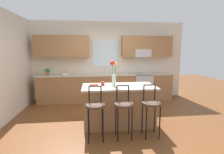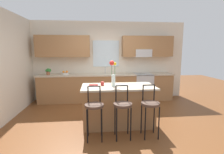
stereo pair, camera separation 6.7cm
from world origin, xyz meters
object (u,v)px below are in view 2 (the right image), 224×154
at_px(mug_ceramic, 102,84).
at_px(fruit_bowl_oranges, 65,73).
at_px(bar_stool_middle, 123,107).
at_px(kitchen_island, 118,105).
at_px(bar_stool_far, 150,106).
at_px(cookbook, 94,85).
at_px(flower_vase, 113,73).
at_px(oven_range, 143,87).
at_px(bar_stool_near, 94,108).
at_px(potted_plant_small, 48,71).

xyz_separation_m(mug_ceramic, fruit_bowl_oranges, (-1.15, 1.87, -0.00)).
bearing_deg(fruit_bowl_oranges, bar_stool_middle, -59.40).
distance_m(kitchen_island, bar_stool_far, 0.84).
bearing_deg(cookbook, flower_vase, -10.66).
bearing_deg(oven_range, mug_ceramic, -128.95).
xyz_separation_m(kitchen_island, bar_stool_middle, (0.00, -0.62, 0.17)).
height_order(bar_stool_middle, bar_stool_far, same).
xyz_separation_m(bar_stool_far, fruit_bowl_oranges, (-2.06, 2.56, 0.33)).
relative_size(bar_stool_near, bar_stool_far, 1.00).
distance_m(bar_stool_near, cookbook, 0.76).
bearing_deg(fruit_bowl_oranges, oven_range, -0.53).
xyz_separation_m(bar_stool_middle, cookbook, (-0.56, 0.70, 0.30)).
bearing_deg(bar_stool_far, potted_plant_small, 135.55).
xyz_separation_m(oven_range, cookbook, (-1.69, -1.84, 0.48)).
bearing_deg(cookbook, bar_stool_far, -31.98).
xyz_separation_m(bar_stool_middle, potted_plant_small, (-2.05, 2.55, 0.41)).
distance_m(oven_range, kitchen_island, 2.22).
bearing_deg(cookbook, kitchen_island, -7.96).
bearing_deg(fruit_bowl_oranges, bar_stool_far, -51.11).
height_order(flower_vase, potted_plant_small, flower_vase).
bearing_deg(potted_plant_small, bar_stool_middle, -51.20).
bearing_deg(potted_plant_small, fruit_bowl_oranges, 0.16).
bearing_deg(bar_stool_far, kitchen_island, 131.72).
bearing_deg(bar_stool_near, cookbook, 91.18).
bearing_deg(flower_vase, bar_stool_near, -124.65).
height_order(oven_range, mug_ceramic, mug_ceramic).
height_order(mug_ceramic, potted_plant_small, potted_plant_small).
bearing_deg(bar_stool_near, potted_plant_small, 120.49).
relative_size(bar_stool_middle, cookbook, 5.21).
bearing_deg(kitchen_island, bar_stool_far, -48.28).
height_order(oven_range, flower_vase, flower_vase).
xyz_separation_m(oven_range, bar_stool_far, (-0.58, -2.53, 0.18)).
bearing_deg(mug_ceramic, flower_vase, -16.78).
distance_m(bar_stool_near, potted_plant_small, 2.99).
distance_m(bar_stool_far, mug_ceramic, 1.19).
distance_m(bar_stool_middle, fruit_bowl_oranges, 2.99).
height_order(kitchen_island, cookbook, cookbook).
relative_size(flower_vase, cookbook, 2.89).
bearing_deg(fruit_bowl_oranges, flower_vase, -54.50).
height_order(kitchen_island, bar_stool_near, bar_stool_near).
relative_size(bar_stool_near, fruit_bowl_oranges, 4.34).
relative_size(bar_stool_far, cookbook, 5.21).
distance_m(flower_vase, mug_ceramic, 0.36).
height_order(mug_ceramic, fruit_bowl_oranges, fruit_bowl_oranges).
bearing_deg(bar_stool_middle, bar_stool_near, 180.00).
xyz_separation_m(oven_range, bar_stool_middle, (-1.13, -2.53, 0.18)).
height_order(flower_vase, fruit_bowl_oranges, flower_vase).
bearing_deg(bar_stool_middle, cookbook, 129.04).
relative_size(bar_stool_middle, potted_plant_small, 4.79).
distance_m(bar_stool_middle, cookbook, 0.95).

